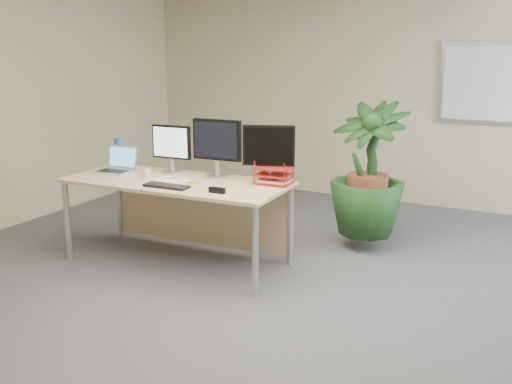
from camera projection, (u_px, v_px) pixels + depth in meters
The scene contains 17 objects.
floor at pixel (245, 328), 4.07m from camera, with size 8.00×8.00×0.00m, color #49484E.
back_wall at pixel (394, 97), 7.20m from camera, with size 7.00×0.04×2.70m, color beige.
whiteboard at pixel (497, 84), 6.59m from camera, with size 1.30×0.04×0.95m.
desk at pixel (183, 195), 5.30m from camera, with size 2.07×0.93×0.78m.
floor_plant at pixel (368, 175), 5.56m from camera, with size 0.84×0.84×1.50m, color #143717.
monitor_left at pixel (171, 146), 5.43m from camera, with size 0.41×0.19×0.45m.
monitor_right at pixel (217, 144), 5.21m from camera, with size 0.48×0.22×0.54m.
monitor_dark at pixel (269, 150), 5.00m from camera, with size 0.45×0.21×0.51m.
laptop at pixel (118, 165), 5.52m from camera, with size 0.35×0.31×0.24m.
keyboard at pixel (167, 186), 4.90m from camera, with size 0.41×0.14×0.02m, color black.
coffee_mug at pixel (146, 174), 5.25m from camera, with size 0.11×0.07×0.08m.
spiral_notebook at pixel (171, 180), 5.14m from camera, with size 0.28×0.21×0.01m, color white.
orange_pen at pixel (172, 178), 5.18m from camera, with size 0.01×0.01×0.13m, color orange.
yellow_highlighter at pixel (193, 182), 5.06m from camera, with size 0.02×0.02×0.12m, color yellow.
water_bottle at pixel (118, 153), 5.78m from camera, with size 0.07×0.07×0.28m.
letter_tray at pixel (274, 176), 5.02m from camera, with size 0.32×0.24×0.14m.
stapler at pixel (217, 190), 4.70m from camera, with size 0.14×0.04×0.05m, color black.
Camera 1 is at (1.76, -3.27, 1.93)m, focal length 40.00 mm.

